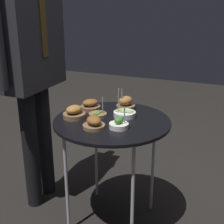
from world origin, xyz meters
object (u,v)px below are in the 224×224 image
object	(u,v)px
serving_cart	(112,127)
bowl_roast_near_rim	(126,104)
bowl_asparagus_front_left	(124,114)
bowl_asparagus_mid_left	(98,114)
bowl_roast_front_right	(94,123)
bowl_roast_center	(74,113)
bowl_roast_far_rim	(90,105)
bowl_broccoli_back_right	(119,124)
waiter_figure	(29,50)

from	to	relation	value
serving_cart	bowl_roast_near_rim	world-z (taller)	bowl_roast_near_rim
bowl_asparagus_front_left	bowl_asparagus_mid_left	distance (m)	0.16
bowl_roast_front_right	bowl_roast_near_rim	world-z (taller)	bowl_roast_near_rim
bowl_roast_front_right	bowl_roast_near_rim	xyz separation A→B (m)	(0.38, -0.05, 0.01)
bowl_asparagus_front_left	bowl_roast_near_rim	size ratio (longest dim) A/B	1.26
bowl_asparagus_front_left	bowl_roast_near_rim	world-z (taller)	bowl_asparagus_front_left
bowl_asparagus_front_left	bowl_asparagus_mid_left	xyz separation A→B (m)	(-0.06, 0.15, -0.00)
serving_cart	bowl_roast_front_right	world-z (taller)	bowl_roast_front_right
serving_cart	bowl_asparagus_mid_left	size ratio (longest dim) A/B	5.89
serving_cart	bowl_roast_center	bearing A→B (deg)	104.00
bowl_roast_far_rim	bowl_roast_near_rim	size ratio (longest dim) A/B	0.93
bowl_roast_front_right	bowl_broccoli_back_right	xyz separation A→B (m)	(0.05, -0.13, -0.01)
bowl_roast_far_rim	bowl_asparagus_mid_left	size ratio (longest dim) A/B	1.09
serving_cart	bowl_asparagus_front_left	world-z (taller)	bowl_asparagus_front_left
bowl_roast_front_right	waiter_figure	size ratio (longest dim) A/B	0.07
bowl_asparagus_front_left	bowl_roast_center	world-z (taller)	bowl_asparagus_front_left
bowl_asparagus_front_left	bowl_roast_far_rim	world-z (taller)	bowl_asparagus_front_left
bowl_roast_center	waiter_figure	bearing A→B (deg)	76.10
bowl_asparagus_front_left	waiter_figure	bearing A→B (deg)	94.51
serving_cart	bowl_roast_far_rim	world-z (taller)	bowl_roast_far_rim
bowl_roast_far_rim	bowl_roast_near_rim	bearing A→B (deg)	-62.93
bowl_roast_front_right	bowl_roast_center	xyz separation A→B (m)	(0.10, 0.18, 0.00)
bowl_asparagus_front_left	bowl_roast_far_rim	bearing A→B (deg)	82.65
bowl_roast_near_rim	waiter_figure	world-z (taller)	waiter_figure
bowl_broccoli_back_right	bowl_roast_far_rim	world-z (taller)	bowl_broccoli_back_right
bowl_asparagus_front_left	bowl_broccoli_back_right	xyz separation A→B (m)	(-0.19, -0.04, 0.00)
bowl_roast_center	bowl_roast_far_rim	bearing A→B (deg)	-8.61
bowl_roast_far_rim	serving_cart	bearing A→B (deg)	-119.67
bowl_roast_front_right	bowl_roast_far_rim	bearing A→B (deg)	29.80
bowl_broccoli_back_right	bowl_asparagus_front_left	bearing A→B (deg)	10.87
serving_cart	bowl_roast_near_rim	bearing A→B (deg)	-1.72
bowl_roast_front_right	bowl_asparagus_mid_left	bearing A→B (deg)	17.96
bowl_roast_front_right	bowl_broccoli_back_right	world-z (taller)	bowl_broccoli_back_right
bowl_asparagus_front_left	waiter_figure	distance (m)	0.73
bowl_broccoli_back_right	bowl_roast_far_rim	distance (m)	0.36
bowl_asparagus_front_left	bowl_asparagus_mid_left	world-z (taller)	bowl_asparagus_front_left
serving_cart	waiter_figure	world-z (taller)	waiter_figure
bowl_roast_near_rim	waiter_figure	distance (m)	0.71
serving_cart	bowl_broccoli_back_right	world-z (taller)	bowl_broccoli_back_right
bowl_asparagus_front_left	bowl_broccoli_back_right	size ratio (longest dim) A/B	1.41
bowl_roast_center	waiter_figure	xyz separation A→B (m)	(0.09, 0.36, 0.35)
bowl_roast_front_right	waiter_figure	bearing A→B (deg)	70.68
bowl_asparagus_front_left	waiter_figure	world-z (taller)	waiter_figure
bowl_roast_front_right	serving_cart	bearing A→B (deg)	-16.16
bowl_roast_far_rim	waiter_figure	distance (m)	0.52
bowl_asparagus_mid_left	waiter_figure	bearing A→B (deg)	88.72
serving_cart	bowl_broccoli_back_right	size ratio (longest dim) A/B	5.65
bowl_asparagus_front_left	bowl_roast_far_rim	distance (m)	0.25
bowl_roast_center	bowl_asparagus_mid_left	distance (m)	0.15
bowl_roast_front_right	waiter_figure	world-z (taller)	waiter_figure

